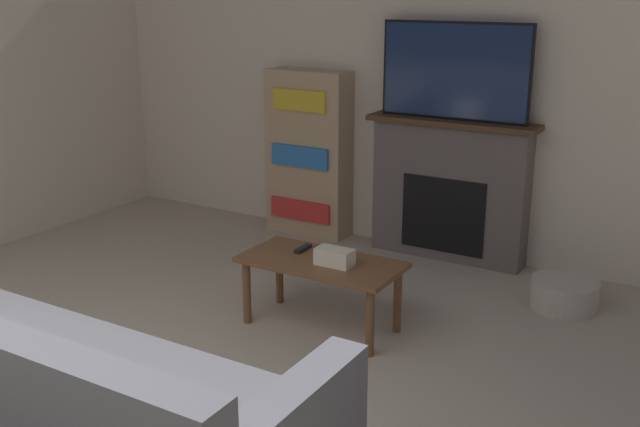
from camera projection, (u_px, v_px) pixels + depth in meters
name	position (u px, v px, depth m)	size (l,w,h in m)	color
wall_back	(413.00, 75.00, 5.68)	(6.56, 0.06, 2.70)	beige
fireplace	(449.00, 189.00, 5.61)	(1.28, 0.28, 1.07)	#605651
tv	(455.00, 71.00, 5.33)	(1.11, 0.03, 0.70)	black
couch	(40.00, 409.00, 3.16)	(2.53, 0.98, 0.89)	#4C4C51
coffee_table	(321.00, 270.00, 4.47)	(0.97, 0.48, 0.44)	brown
tissue_box	(335.00, 257.00, 4.36)	(0.22, 0.12, 0.10)	beige
remote_control	(303.00, 249.00, 4.61)	(0.04, 0.15, 0.02)	black
bookshelf	(309.00, 153.00, 6.15)	(0.70, 0.29, 1.36)	tan
storage_basket	(564.00, 294.00, 4.83)	(0.43, 0.43, 0.19)	#BCB29E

